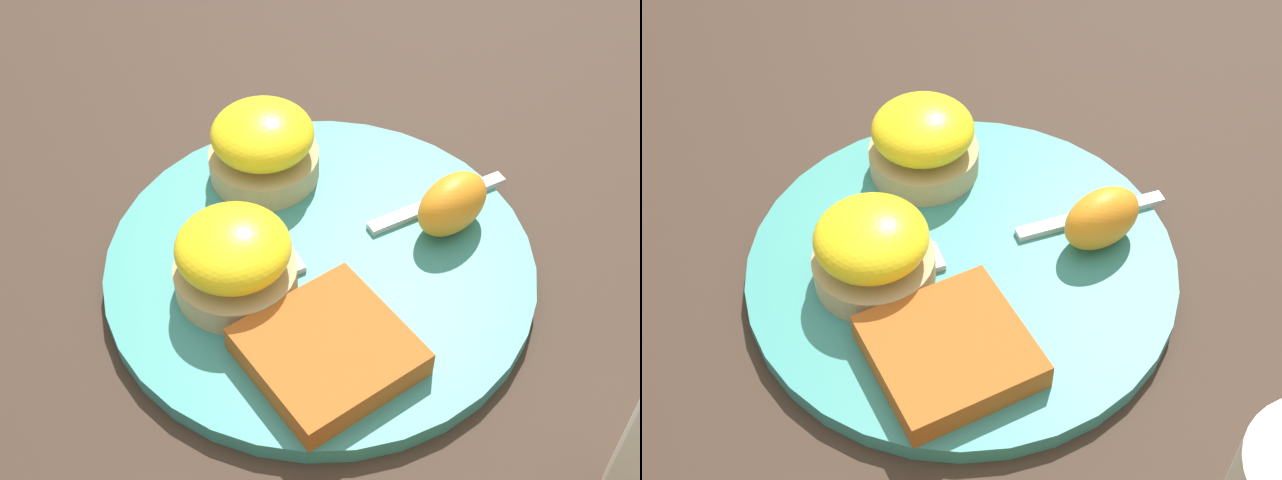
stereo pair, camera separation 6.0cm
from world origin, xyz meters
TOP-DOWN VIEW (x-y plane):
  - ground_plane at (0.00, 0.00)m, footprint 1.10×1.10m
  - plate at (0.00, 0.00)m, footprint 0.30×0.30m
  - sandwich_benedict_left at (-0.08, 0.06)m, footprint 0.08×0.08m
  - sandwich_benedict_right at (-0.04, -0.05)m, footprint 0.08×0.08m
  - hashbrown_patty at (0.04, -0.07)m, footprint 0.13×0.13m
  - orange_wedge at (0.07, 0.07)m, footprint 0.06×0.07m
  - fork at (0.02, 0.03)m, footprint 0.14×0.18m

SIDE VIEW (x-z plane):
  - ground_plane at x=0.00m, z-range 0.00..0.00m
  - plate at x=0.00m, z-range 0.00..0.01m
  - fork at x=0.02m, z-range 0.01..0.02m
  - hashbrown_patty at x=0.04m, z-range 0.01..0.03m
  - orange_wedge at x=0.07m, z-range 0.01..0.06m
  - sandwich_benedict_left at x=-0.08m, z-range 0.01..0.07m
  - sandwich_benedict_right at x=-0.04m, z-range 0.01..0.07m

